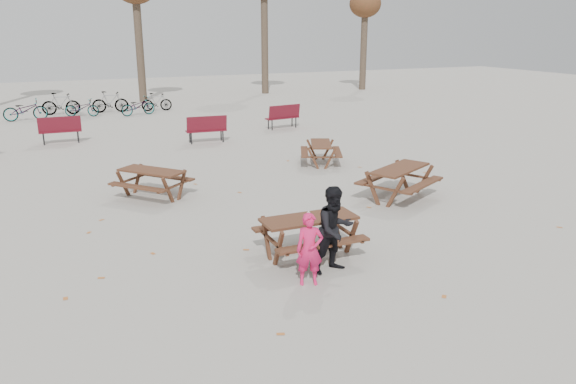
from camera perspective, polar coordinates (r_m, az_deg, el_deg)
name	(u,v)px	position (r m, az deg, el deg)	size (l,w,h in m)	color
ground	(309,256)	(10.81, 2.12, -6.48)	(80.00, 80.00, 0.00)	gray
main_picnic_table	(309,227)	(10.59, 2.16, -3.56)	(1.80, 1.45, 0.78)	#3C2315
food_tray	(328,216)	(10.56, 4.10, -2.47)	(0.18, 0.11, 0.04)	white
bread_roll	(328,214)	(10.55, 4.10, -2.25)	(0.14, 0.06, 0.05)	tan
soda_bottle	(309,216)	(10.36, 2.10, -2.49)	(0.07, 0.07, 0.17)	silver
child	(310,249)	(9.45, 2.20, -5.85)	(0.46, 0.30, 1.26)	#DC1B58
adult	(335,230)	(9.92, 4.78, -3.82)	(0.76, 0.59, 1.57)	black
picnic_table_east	(399,183)	(14.45, 11.22, 0.89)	(1.89, 1.52, 0.81)	#3C2315
picnic_table_north	(152,184)	(14.68, -13.62, 0.82)	(1.69, 1.36, 0.73)	#3C2315
picnic_table_far	(321,153)	(17.85, 3.35, 3.93)	(1.56, 1.26, 0.67)	#3C2315
park_bench_row	(139,129)	(21.91, -14.94, 6.23)	(13.44, 2.56, 1.03)	maroon
bicycle_row	(89,105)	(29.37, -19.57, 8.29)	(7.91, 2.55, 1.08)	black
fallen_leaves	(282,214)	(13.13, -0.60, -2.22)	(11.00, 11.00, 0.01)	#B1612A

